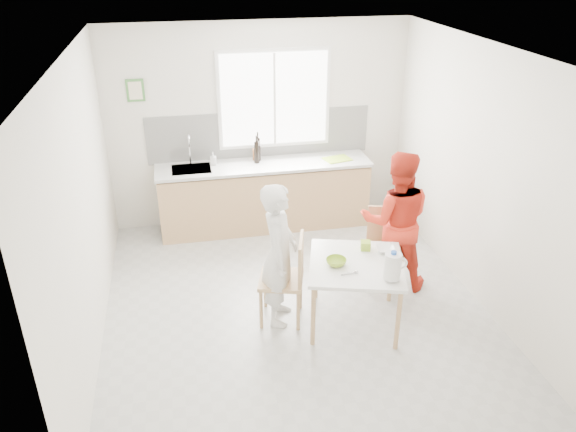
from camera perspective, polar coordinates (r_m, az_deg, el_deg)
name	(u,v)px	position (r m, az deg, el deg)	size (l,w,h in m)	color
ground	(294,305)	(6.19, 0.66, -9.08)	(4.50, 4.50, 0.00)	#B7B7B2
room_shell	(295,164)	(5.41, 0.75, 5.27)	(4.50, 4.50, 4.50)	silver
window	(274,99)	(7.51, -1.40, 11.78)	(1.50, 0.06, 1.30)	white
backsplash	(260,135)	(7.63, -2.88, 8.26)	(3.00, 0.02, 0.65)	white
picture_frame	(135,90)	(7.37, -15.25, 12.21)	(0.22, 0.03, 0.28)	#42803A
kitchen_counter	(264,198)	(7.65, -2.43, 1.84)	(2.84, 0.64, 1.37)	tan
dining_table	(356,269)	(5.65, 6.92, -5.38)	(1.14, 1.14, 0.71)	white
chair_left	(288,276)	(5.72, 0.02, -6.07)	(0.54, 0.54, 0.95)	tan
chair_far	(384,243)	(6.46, 9.76, -2.72)	(0.51, 0.51, 0.90)	tan
person_white	(279,255)	(5.60, -0.90, -3.97)	(0.56, 0.37, 1.53)	white
person_red	(396,221)	(6.27, 10.87, -0.49)	(0.78, 0.61, 1.61)	red
bowl_green	(336,262)	(5.55, 4.92, -4.66)	(0.20, 0.20, 0.06)	#8FB62A
bowl_white	(385,249)	(5.84, 9.84, -3.37)	(0.19, 0.19, 0.05)	white
milk_jug	(393,266)	(5.33, 10.62, -4.98)	(0.22, 0.16, 0.28)	white
green_box	(366,245)	(5.84, 7.88, -2.98)	(0.10, 0.10, 0.09)	#8CB329
spoon	(349,273)	(5.42, 6.18, -5.83)	(0.01, 0.01, 0.16)	#A5A5AA
cutting_board	(337,159)	(7.62, 5.03, 5.79)	(0.35, 0.25, 0.01)	#A1CC2F
wine_bottle_a	(258,149)	(7.52, -3.07, 6.81)	(0.07, 0.07, 0.32)	black
wine_bottle_b	(257,152)	(7.44, -3.21, 6.51)	(0.07, 0.07, 0.30)	black
jar_amber	(255,154)	(7.56, -3.39, 6.27)	(0.06, 0.06, 0.16)	brown
soap_bottle	(213,159)	(7.45, -7.61, 5.80)	(0.08, 0.08, 0.17)	#999999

